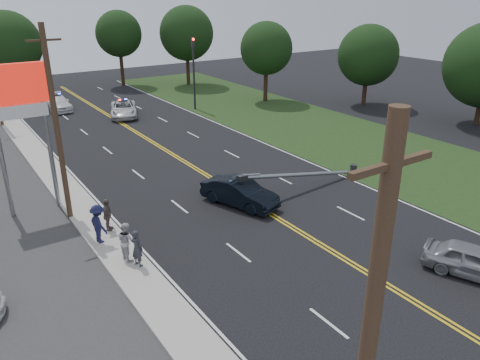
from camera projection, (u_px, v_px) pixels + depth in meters
ground at (358, 267)px, 20.63m from camera, size 120.00×120.00×0.00m
sidewalk at (97, 227)px, 23.96m from camera, size 1.80×70.00×0.12m
grass_verge at (384, 152)px, 35.28m from camera, size 12.00×80.00×0.01m
centerline_yellow at (234, 192)px, 28.31m from camera, size 0.36×80.00×0.00m
pylon_sign at (17, 104)px, 23.70m from camera, size 3.20×0.35×8.00m
traffic_signal at (194, 67)px, 46.38m from camera, size 0.28×0.41×7.05m
fallen_streetlight at (309, 174)px, 28.59m from camera, size 9.36×0.44×1.91m
utility_pole_mid at (57, 126)px, 23.18m from camera, size 1.60×0.28×10.00m
tree_6 at (8, 44)px, 50.95m from camera, size 7.11×7.11×9.41m
tree_7 at (119, 34)px, 57.38m from camera, size 5.59×5.59×9.14m
tree_8 at (186, 33)px, 57.84m from camera, size 6.65×6.65×9.68m
tree_9 at (266, 48)px, 49.46m from camera, size 5.54×5.54×8.38m
tree_13 at (368, 55)px, 47.67m from camera, size 6.15×6.15×8.24m
crashed_sedan at (240, 193)px, 26.35m from camera, size 3.04×4.89×1.52m
waiting_sedan at (474, 261)px, 19.81m from camera, size 3.09×4.43×1.40m
emergency_a at (124, 109)px, 44.92m from camera, size 4.03×5.68×1.44m
emergency_b at (58, 103)px, 47.31m from camera, size 2.26×5.17×1.48m
bystander_a at (137, 248)px, 20.27m from camera, size 0.59×0.73×1.72m
bystander_b at (126, 241)px, 20.78m from camera, size 0.79×0.95×1.78m
bystander_c at (99, 224)px, 22.15m from camera, size 0.94×1.35×1.92m
bystander_d at (107, 215)px, 23.28m from camera, size 0.90×1.05×1.69m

